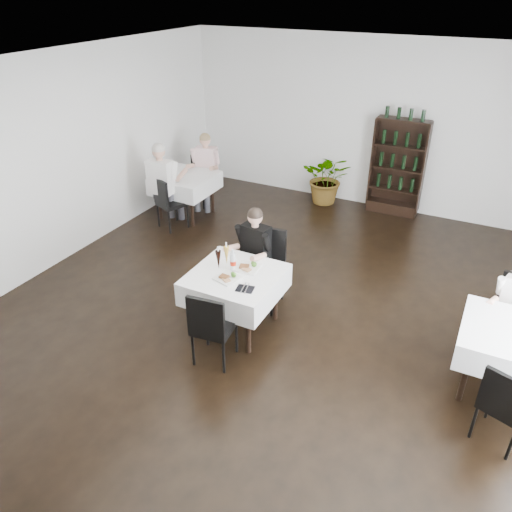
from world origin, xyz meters
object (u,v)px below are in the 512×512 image
(main_table, at_px, (235,284))
(potted_tree, at_px, (327,178))
(diner_main, at_px, (252,249))
(wine_shelf, at_px, (397,168))

(main_table, height_order, potted_tree, potted_tree)
(potted_tree, bearing_deg, diner_main, -86.10)
(wine_shelf, xyz_separation_m, potted_tree, (-1.24, -0.12, -0.35))
(main_table, xyz_separation_m, diner_main, (-0.10, 0.63, 0.15))
(diner_main, bearing_deg, wine_shelf, 74.85)
(main_table, distance_m, potted_tree, 4.21)
(potted_tree, relative_size, diner_main, 0.74)
(diner_main, bearing_deg, potted_tree, 93.90)
(wine_shelf, relative_size, potted_tree, 1.78)
(main_table, height_order, diner_main, diner_main)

